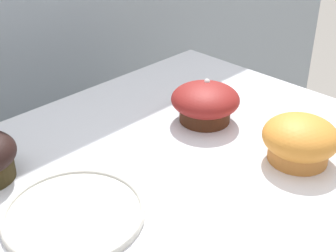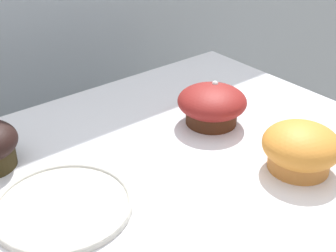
{
  "view_description": "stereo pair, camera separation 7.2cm",
  "coord_description": "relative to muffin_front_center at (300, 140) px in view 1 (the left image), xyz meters",
  "views": [
    {
      "loc": [
        -0.31,
        -0.4,
        1.35
      ],
      "look_at": [
        0.14,
        0.04,
        0.98
      ],
      "focal_mm": 50.0,
      "sensor_mm": 36.0,
      "label": 1
    },
    {
      "loc": [
        -0.25,
        -0.44,
        1.35
      ],
      "look_at": [
        0.14,
        0.04,
        0.98
      ],
      "focal_mm": 50.0,
      "sensor_mm": 36.0,
      "label": 2
    }
  ],
  "objects": [
    {
      "name": "muffin_front_center",
      "position": [
        0.0,
        0.0,
        0.0
      ],
      "size": [
        0.12,
        0.12,
        0.07
      ],
      "color": "#CD7C35",
      "rests_on": "display_counter"
    },
    {
      "name": "serving_plate",
      "position": [
        -0.32,
        0.14,
        -0.03
      ],
      "size": [
        0.19,
        0.19,
        0.01
      ],
      "color": "beige",
      "rests_on": "display_counter"
    },
    {
      "name": "muffin_back_right",
      "position": [
        -0.01,
        0.18,
        0.0
      ],
      "size": [
        0.12,
        0.12,
        0.07
      ],
      "color": "#462313",
      "rests_on": "display_counter"
    }
  ]
}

